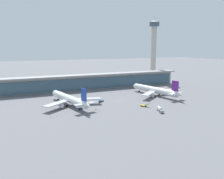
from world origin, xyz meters
TOP-DOWN VIEW (x-y plane):
  - ground_plane at (0.00, 0.00)m, footprint 1200.00×1200.00m
  - airliner_left_stand at (-38.30, 0.40)m, footprint 44.05×58.10m
  - airliner_centre_stand at (38.41, 3.22)m, footprint 44.20×58.21m
  - service_truck_near_nose_yellow at (9.20, -24.41)m, footprint 4.90×6.41m
  - service_truck_under_wing_blue at (-34.50, -13.11)m, footprint 2.97×1.90m
  - service_truck_mid_apron_blue at (-13.62, 1.45)m, footprint 6.53×4.66m
  - service_truck_by_tail_grey at (11.81, -39.87)m, footprint 5.03×8.86m
  - terminal_building at (0.00, 57.18)m, footprint 193.87×12.80m
  - control_tower at (87.32, 78.93)m, footprint 12.00×12.00m
  - safety_cone_alpha at (-52.01, -21.52)m, footprint 0.62×0.62m
  - safety_cone_bravo at (-25.35, -17.86)m, footprint 0.62×0.62m
  - safety_cone_charlie at (-24.05, -21.83)m, footprint 0.62×0.62m
  - safety_cone_delta at (-23.92, -17.04)m, footprint 0.62×0.62m
  - safety_cone_echo at (-55.76, -22.60)m, footprint 0.62×0.62m

SIDE VIEW (x-z plane):
  - ground_plane at x=0.00m, z-range 0.00..0.00m
  - safety_cone_alpha at x=-52.01m, z-range -0.03..0.67m
  - safety_cone_bravo at x=-25.35m, z-range -0.03..0.67m
  - safety_cone_charlie at x=-24.05m, z-range -0.03..0.67m
  - safety_cone_delta at x=-23.92m, z-range -0.03..0.67m
  - safety_cone_echo at x=-55.76m, z-range -0.03..0.67m
  - service_truck_near_nose_yellow at x=9.20m, z-range -0.54..2.16m
  - service_truck_mid_apron_blue at x=-13.62m, z-range -0.54..2.16m
  - service_truck_under_wing_blue at x=-34.50m, z-range -0.15..1.90m
  - service_truck_by_tail_grey at x=11.81m, z-range 0.23..3.18m
  - airliner_left_stand at x=-38.30m, z-range -2.89..12.70m
  - airliner_centre_stand at x=38.41m, z-range -2.89..12.70m
  - terminal_building at x=0.00m, z-range 0.27..15.47m
  - control_tower at x=87.32m, z-range 3.44..82.31m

